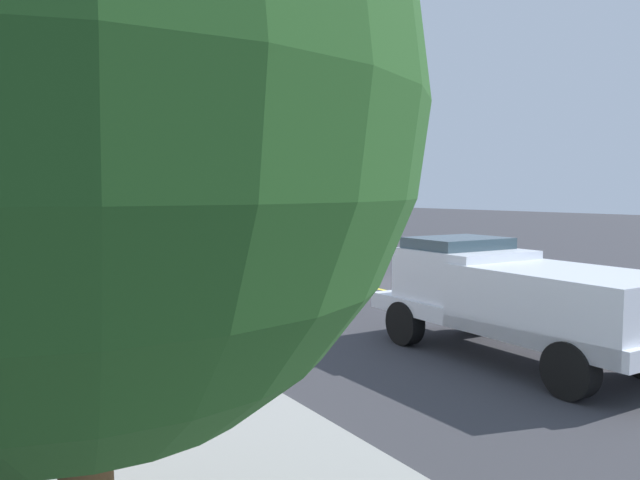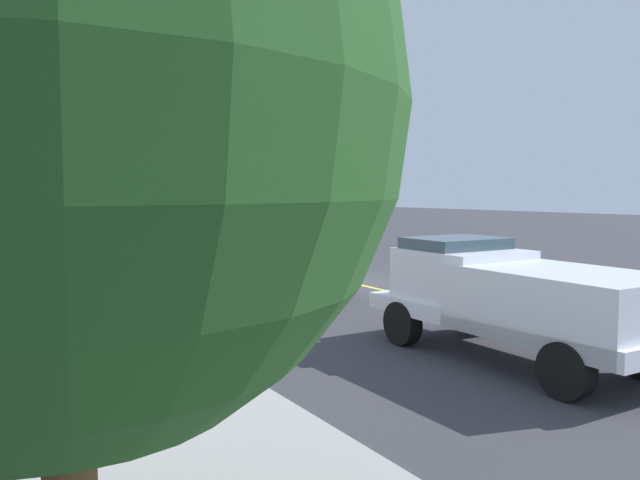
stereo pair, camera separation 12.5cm
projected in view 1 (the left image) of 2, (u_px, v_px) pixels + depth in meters
ground at (348, 282)px, 20.25m from camera, size 120.00×120.00×0.00m
sidewalk_far_side at (47, 308)px, 15.57m from camera, size 60.02×10.31×0.12m
lane_centre_stripe at (348, 282)px, 20.25m from camera, size 49.70×5.77×0.01m
utility_bucket_truck at (248, 231)px, 20.24m from camera, size 8.43×3.40×7.66m
service_pickup_truck at (517, 297)px, 10.96m from camera, size 5.80×2.72×2.06m
passing_minivan at (292, 234)px, 28.05m from camera, size 4.98×2.43×1.69m
traffic_cone_mid_front at (245, 256)px, 24.83m from camera, size 0.40×0.40×0.71m
traffic_signal_mast at (48, 83)px, 20.19m from camera, size 5.23×0.95×8.82m
street_tree_left at (75, 108)px, 3.62m from camera, size 4.04×4.04×5.48m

